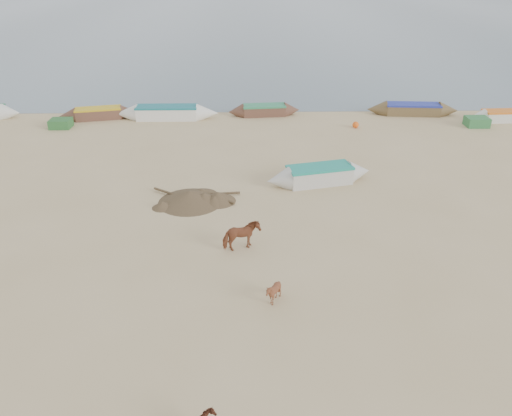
% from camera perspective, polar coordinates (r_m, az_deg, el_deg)
% --- Properties ---
extents(ground, '(140.00, 140.00, 0.00)m').
position_cam_1_polar(ground, '(18.56, 0.28, -8.40)').
color(ground, tan).
rests_on(ground, ground).
extents(sea, '(160.00, 160.00, 0.00)m').
position_cam_1_polar(sea, '(97.70, -1.10, 20.76)').
color(sea, slate).
rests_on(sea, ground).
extents(cow_adult, '(1.64, 1.16, 1.27)m').
position_cam_1_polar(cow_adult, '(20.11, -1.69, -3.21)').
color(cow_adult, brown).
rests_on(cow_adult, ground).
extents(calf_front, '(0.97, 0.91, 0.87)m').
position_cam_1_polar(calf_front, '(17.31, 2.00, -9.59)').
color(calf_front, brown).
rests_on(calf_front, ground).
extents(near_canoe, '(5.83, 2.58, 0.95)m').
position_cam_1_polar(near_canoe, '(26.27, 7.27, 3.78)').
color(near_canoe, beige).
rests_on(near_canoe, ground).
extents(debris_pile, '(3.65, 3.65, 0.57)m').
position_cam_1_polar(debris_pile, '(24.33, -7.55, 1.30)').
color(debris_pile, brown).
rests_on(debris_pile, ground).
extents(waterline_canoes, '(59.34, 4.22, 0.97)m').
position_cam_1_polar(waterline_canoes, '(37.43, -2.97, 11.02)').
color(waterline_canoes, brown).
rests_on(waterline_canoes, ground).
extents(beach_clutter, '(45.15, 3.79, 0.64)m').
position_cam_1_polar(beach_clutter, '(36.38, 8.12, 10.09)').
color(beach_clutter, '#2C622E').
rests_on(beach_clutter, ground).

